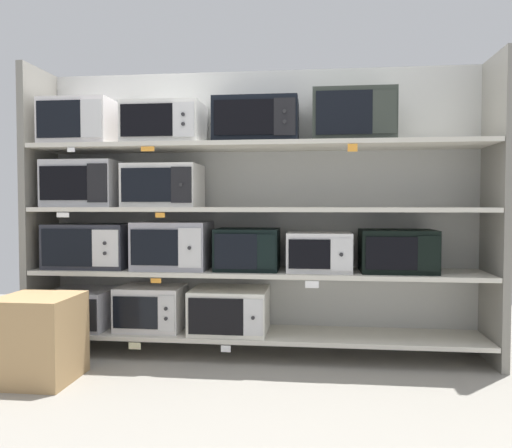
# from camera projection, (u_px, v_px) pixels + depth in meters

# --- Properties ---
(ground) EXTENTS (7.07, 6.00, 0.02)m
(ground) POSITION_uv_depth(u_px,v_px,m) (233.00, 418.00, 2.48)
(ground) COLOR gray
(back_panel) EXTENTS (3.27, 0.04, 2.00)m
(back_panel) POSITION_uv_depth(u_px,v_px,m) (260.00, 210.00, 3.68)
(back_panel) COLOR #B2B2AD
(back_panel) RESTS_ON ground
(upright_left) EXTENTS (0.05, 0.46, 2.00)m
(upright_left) POSITION_uv_depth(u_px,v_px,m) (40.00, 210.00, 3.61)
(upright_left) COLOR gray
(upright_left) RESTS_ON ground
(upright_right) EXTENTS (0.05, 0.46, 2.00)m
(upright_right) POSITION_uv_depth(u_px,v_px,m) (495.00, 211.00, 3.26)
(upright_right) COLOR gray
(upright_right) RESTS_ON ground
(shelf_0) EXTENTS (3.07, 0.46, 0.03)m
(shelf_0) POSITION_uv_depth(u_px,v_px,m) (256.00, 334.00, 3.47)
(shelf_0) COLOR beige
(shelf_0) RESTS_ON ground
(microwave_0) EXTENTS (0.43, 0.43, 0.27)m
(microwave_0) POSITION_uv_depth(u_px,v_px,m) (81.00, 308.00, 3.60)
(microwave_0) COLOR #BBB9C2
(microwave_0) RESTS_ON shelf_0
(microwave_1) EXTENTS (0.45, 0.36, 0.30)m
(microwave_1) POSITION_uv_depth(u_px,v_px,m) (151.00, 308.00, 3.54)
(microwave_1) COLOR silver
(microwave_1) RESTS_ON shelf_0
(microwave_2) EXTENTS (0.52, 0.44, 0.30)m
(microwave_2) POSITION_uv_depth(u_px,v_px,m) (230.00, 310.00, 3.48)
(microwave_2) COLOR silver
(microwave_2) RESTS_ON shelf_0
(price_tag_0) EXTENTS (0.08, 0.00, 0.04)m
(price_tag_0) POSITION_uv_depth(u_px,v_px,m) (135.00, 346.00, 3.33)
(price_tag_0) COLOR beige
(price_tag_1) EXTENTS (0.06, 0.00, 0.04)m
(price_tag_1) POSITION_uv_depth(u_px,v_px,m) (226.00, 349.00, 3.26)
(price_tag_1) COLOR white
(shelf_1) EXTENTS (3.07, 0.46, 0.03)m
(shelf_1) POSITION_uv_depth(u_px,v_px,m) (256.00, 272.00, 3.45)
(shelf_1) COLOR beige
(microwave_3) EXTENTS (0.58, 0.37, 0.31)m
(microwave_3) POSITION_uv_depth(u_px,v_px,m) (90.00, 246.00, 3.57)
(microwave_3) COLOR #2D2F38
(microwave_3) RESTS_ON shelf_1
(microwave_4) EXTENTS (0.51, 0.39, 0.33)m
(microwave_4) POSITION_uv_depth(u_px,v_px,m) (173.00, 245.00, 3.51)
(microwave_4) COLOR #9F9EA8
(microwave_4) RESTS_ON shelf_1
(microwave_5) EXTENTS (0.43, 0.35, 0.28)m
(microwave_5) POSITION_uv_depth(u_px,v_px,m) (248.00, 249.00, 3.45)
(microwave_5) COLOR black
(microwave_5) RESTS_ON shelf_1
(microwave_6) EXTENTS (0.43, 0.37, 0.26)m
(microwave_6) POSITION_uv_depth(u_px,v_px,m) (319.00, 252.00, 3.39)
(microwave_6) COLOR silver
(microwave_6) RESTS_ON shelf_1
(microwave_7) EXTENTS (0.49, 0.35, 0.28)m
(microwave_7) POSITION_uv_depth(u_px,v_px,m) (397.00, 251.00, 3.34)
(microwave_7) COLOR black
(microwave_7) RESTS_ON shelf_1
(price_tag_2) EXTENTS (0.07, 0.00, 0.03)m
(price_tag_2) POSITION_uv_depth(u_px,v_px,m) (156.00, 281.00, 3.29)
(price_tag_2) COLOR orange
(price_tag_3) EXTENTS (0.09, 0.00, 0.04)m
(price_tag_3) POSITION_uv_depth(u_px,v_px,m) (312.00, 284.00, 3.18)
(price_tag_3) COLOR white
(shelf_2) EXTENTS (3.07, 0.46, 0.03)m
(shelf_2) POSITION_uv_depth(u_px,v_px,m) (256.00, 209.00, 3.43)
(shelf_2) COLOR beige
(microwave_8) EXTENTS (0.50, 0.38, 0.32)m
(microwave_8) POSITION_uv_depth(u_px,v_px,m) (85.00, 184.00, 3.56)
(microwave_8) COLOR #BABABE
(microwave_8) RESTS_ON shelf_2
(microwave_9) EXTENTS (0.51, 0.38, 0.30)m
(microwave_9) POSITION_uv_depth(u_px,v_px,m) (164.00, 186.00, 3.50)
(microwave_9) COLOR silver
(microwave_9) RESTS_ON shelf_2
(price_tag_4) EXTENTS (0.09, 0.00, 0.03)m
(price_tag_4) POSITION_uv_depth(u_px,v_px,m) (63.00, 215.00, 3.35)
(price_tag_4) COLOR white
(price_tag_5) EXTENTS (0.06, 0.00, 0.03)m
(price_tag_5) POSITION_uv_depth(u_px,v_px,m) (160.00, 215.00, 3.27)
(price_tag_5) COLOR orange
(shelf_3) EXTENTS (3.07, 0.46, 0.03)m
(shelf_3) POSITION_uv_depth(u_px,v_px,m) (256.00, 146.00, 3.42)
(shelf_3) COLOR beige
(microwave_10) EXTENTS (0.48, 0.42, 0.31)m
(microwave_10) POSITION_uv_depth(u_px,v_px,m) (82.00, 124.00, 3.55)
(microwave_10) COLOR silver
(microwave_10) RESTS_ON shelf_3
(microwave_11) EXTENTS (0.53, 0.41, 0.28)m
(microwave_11) POSITION_uv_depth(u_px,v_px,m) (165.00, 125.00, 3.48)
(microwave_11) COLOR silver
(microwave_11) RESTS_ON shelf_3
(microwave_12) EXTENTS (0.56, 0.39, 0.30)m
(microwave_12) POSITION_uv_depth(u_px,v_px,m) (257.00, 122.00, 3.41)
(microwave_12) COLOR black
(microwave_12) RESTS_ON shelf_3
(microwave_13) EXTENTS (0.53, 0.34, 0.34)m
(microwave_13) POSITION_uv_depth(u_px,v_px,m) (353.00, 117.00, 3.33)
(microwave_13) COLOR #2E342D
(microwave_13) RESTS_ON shelf_3
(price_tag_6) EXTENTS (0.05, 0.00, 0.03)m
(price_tag_6) POSITION_uv_depth(u_px,v_px,m) (71.00, 150.00, 3.32)
(price_tag_6) COLOR white
(price_tag_7) EXTENTS (0.09, 0.00, 0.03)m
(price_tag_7) POSITION_uv_depth(u_px,v_px,m) (148.00, 149.00, 3.27)
(price_tag_7) COLOR orange
(price_tag_8) EXTENTS (0.06, 0.00, 0.05)m
(price_tag_8) POSITION_uv_depth(u_px,v_px,m) (353.00, 148.00, 3.12)
(price_tag_8) COLOR orange
(shipping_carton) EXTENTS (0.43, 0.43, 0.50)m
(shipping_carton) POSITION_uv_depth(u_px,v_px,m) (39.00, 338.00, 2.97)
(shipping_carton) COLOR tan
(shipping_carton) RESTS_ON ground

